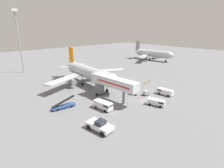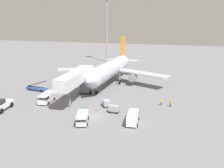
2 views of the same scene
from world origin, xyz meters
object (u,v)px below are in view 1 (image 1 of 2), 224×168
Objects in this scene: service_van_mid_center at (157,102)px; airplane_background at (152,53)px; ground_crew_worker_foreground at (145,82)px; ground_crew_worker_midground at (149,81)px; baggage_cart_outer_right at (134,92)px; safety_cone_alpha at (138,97)px; belt_loader_truck at (64,106)px; service_van_far_center at (165,92)px; baggage_cart_rear_right at (146,93)px; jet_bridge at (111,83)px; pushback_tug at (100,125)px; airplane_at_gate at (89,73)px; service_van_outer_left at (104,105)px; apron_light_mast at (17,31)px.

airplane_background reaches higher than service_van_mid_center.
ground_crew_worker_foreground is (13.02, 13.99, -0.20)m from service_van_mid_center.
baggage_cart_outer_right is at bearing -163.57° from ground_crew_worker_midground.
safety_cone_alpha is (-14.92, -7.00, -0.55)m from ground_crew_worker_midground.
airplane_background is (45.22, 29.10, 3.60)m from ground_crew_worker_foreground.
service_van_mid_center is at bearing -137.70° from ground_crew_worker_midground.
belt_loader_truck is 33.34m from ground_crew_worker_foreground.
belt_loader_truck is at bearing 176.46° from ground_crew_worker_foreground.
service_van_far_center is 2.44× the size of baggage_cart_rear_right.
baggage_cart_rear_right is 0.07× the size of airplane_background.
belt_loader_truck is 35.40m from ground_crew_worker_midground.
jet_bridge is 2.63× the size of pushback_tug.
ground_crew_worker_midground is at bearing 42.30° from service_van_mid_center.
airplane_at_gate is 23.88m from ground_crew_worker_midground.
belt_loader_truck is 26.12m from baggage_cart_rear_right.
safety_cone_alpha is (6.60, -5.38, -4.99)m from jet_bridge.
ground_crew_worker_foreground is (19.47, 1.91, -4.46)m from jet_bridge.
service_van_mid_center reaches higher than baggage_cart_rear_right.
service_van_mid_center is at bearing -98.91° from baggage_cart_outer_right.
service_van_mid_center is 20.37m from ground_crew_worker_midground.
safety_cone_alpha is (12.71, -1.57, -0.93)m from service_van_outer_left.
service_van_far_center reaches higher than ground_crew_worker_midground.
ground_crew_worker_foreground reaches higher than safety_cone_alpha.
belt_loader_truck is 3.04× the size of baggage_cart_rear_right.
baggage_cart_rear_right reaches higher than baggage_cart_outer_right.
airplane_background is at bearing 32.06° from safety_cone_alpha.
jet_bridge is 0.58× the size of apron_light_mast.
airplane_background is (58.24, 43.09, 3.40)m from service_van_mid_center.
service_van_outer_left is (-12.56, 8.27, 0.20)m from service_van_mid_center.
jet_bridge is 56.14m from apron_light_mast.
service_van_far_center reaches higher than ground_crew_worker_foreground.
service_van_far_center is 69.93m from apron_light_mast.
jet_bridge is 2.96× the size of service_van_outer_left.
baggage_cart_rear_right is at bearing -70.76° from apron_light_mast.
service_van_far_center is (15.34, -9.17, -4.19)m from jet_bridge.
ground_crew_worker_midground is at bearing -7.80° from ground_crew_worker_foreground.
service_van_far_center is (8.89, 2.91, 0.07)m from service_van_mid_center.
airplane_background is at bearing 13.32° from airplane_at_gate.
airplane_background is (78.50, 27.05, 3.70)m from belt_loader_truck.
service_van_outer_left reaches higher than ground_crew_worker_foreground.
ground_crew_worker_foreground is at bearing -3.54° from belt_loader_truck.
service_van_outer_left is 2.68× the size of baggage_cart_rear_right.
service_van_mid_center is at bearing -121.59° from baggage_cart_rear_right.
pushback_tug is 2.46× the size of baggage_cart_outer_right.
apron_light_mast is at bearing 111.96° from service_van_far_center.
apron_light_mast is (-25.22, 62.53, 18.54)m from service_van_far_center.
jet_bridge is at bearing -174.41° from ground_crew_worker_foreground.
ground_crew_worker_midground is at bearing 60.22° from service_van_far_center.
jet_bridge is 3.32× the size of service_van_mid_center.
airplane_at_gate is 5.40× the size of belt_loader_truck.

